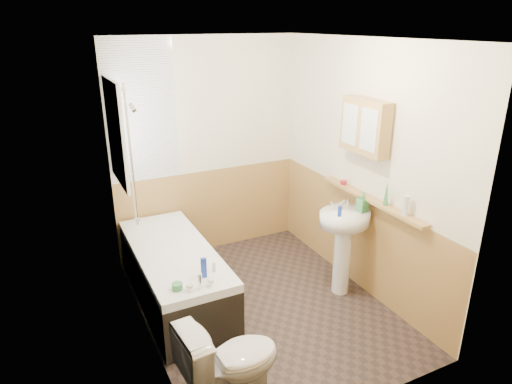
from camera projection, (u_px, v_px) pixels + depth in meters
floor at (263, 306)px, 4.49m from camera, size 2.80×2.80×0.00m
ceiling at (264, 39)px, 3.61m from camera, size 2.80×2.80×0.00m
wall_back at (207, 149)px, 5.23m from camera, size 2.20×0.02×2.50m
wall_front at (366, 256)px, 2.87m from camera, size 2.20×0.02×2.50m
wall_left at (138, 208)px, 3.59m from camera, size 0.02×2.80×2.50m
wall_right at (363, 170)px, 4.51m from camera, size 0.02×2.80×2.50m
wainscot_right at (356, 238)px, 4.76m from camera, size 0.01×2.80×1.00m
wainscot_front at (354, 350)px, 3.15m from camera, size 2.20×0.01×1.00m
wainscot_back at (210, 210)px, 5.48m from camera, size 2.20×0.01×1.00m
tile_cladding_left at (141, 208)px, 3.60m from camera, size 0.01×2.80×2.50m
tile_return_back at (141, 111)px, 4.73m from camera, size 0.75×0.01×1.50m
window at (116, 133)px, 4.26m from camera, size 0.03×0.79×0.99m
bathtub at (175, 274)px, 4.48m from camera, size 0.70×1.74×0.72m
shower_riser at (131, 146)px, 3.83m from camera, size 0.11×0.08×1.25m
toilet at (231, 363)px, 3.22m from camera, size 0.77×0.47×0.73m
sink at (344, 235)px, 4.52m from camera, size 0.52×0.42×1.01m
pine_shelf at (370, 199)px, 4.37m from camera, size 0.10×1.42×0.03m
medicine_cabinet at (365, 127)px, 4.23m from camera, size 0.14×0.56×0.51m
foam_can at (406, 205)px, 3.95m from camera, size 0.06×0.06×0.18m
green_bottle at (386, 193)px, 4.15m from camera, size 0.05×0.05×0.23m
black_jar at (343, 182)px, 4.72m from camera, size 0.07×0.07×0.04m
soap_bottle at (362, 207)px, 4.41m from camera, size 0.11×0.21×0.09m
clear_bottle at (340, 211)px, 4.30m from camera, size 0.04×0.04×0.10m
blue_gel at (204, 268)px, 3.87m from camera, size 0.06×0.04×0.18m
cream_jar at (177, 286)px, 3.72m from camera, size 0.12×0.12×0.06m
orange_bottle at (214, 267)px, 3.98m from camera, size 0.04×0.04×0.09m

